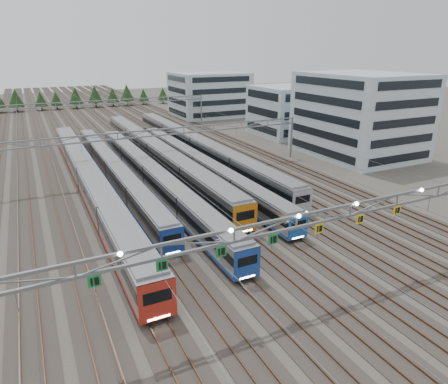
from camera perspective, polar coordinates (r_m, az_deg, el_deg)
name	(u,v)px	position (r m, az deg, el deg)	size (l,w,h in m)	color
ground	(291,300)	(35.93, 9.60, -14.92)	(400.00, 400.00, 0.00)	#47423A
track_bed	(95,117)	(126.28, -17.98, 10.20)	(54.00, 260.00, 5.42)	#2D2823
train_a	(88,178)	(62.57, -18.83, 1.88)	(3.05, 68.86, 3.98)	black
train_b	(114,170)	(66.99, -15.50, 3.09)	(2.59, 57.54, 3.36)	black
train_c	(152,176)	(62.02, -10.27, 2.27)	(2.71, 59.76, 3.53)	black
train_d	(156,153)	(74.82, -9.72, 5.51)	(3.12, 67.98, 4.07)	black
train_e	(199,165)	(67.27, -3.54, 3.84)	(2.58, 55.75, 3.35)	black
train_f	(197,146)	(79.59, -3.92, 6.54)	(2.99, 69.00, 3.90)	black
gantry_near	(297,225)	(32.36, 10.36, -4.65)	(56.36, 0.61, 8.08)	slate
gantry_mid	(152,139)	(67.52, -10.22, 7.53)	(56.36, 0.36, 8.00)	slate
gantry_far	(102,106)	(110.93, -16.99, 11.68)	(56.36, 0.36, 8.00)	slate
depot_bldg_south	(359,115)	(84.92, 18.79, 10.39)	(18.00, 22.00, 16.05)	#A4BAC4
depot_bldg_mid	(286,111)	(102.07, 8.86, 11.39)	(14.00, 16.00, 11.84)	#A4BAC4
depot_bldg_north	(209,95)	(130.94, -2.11, 13.74)	(22.00, 18.00, 13.45)	#A4BAC4
treeline	(86,96)	(157.72, -19.16, 12.81)	(100.10, 5.60, 7.02)	#332114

